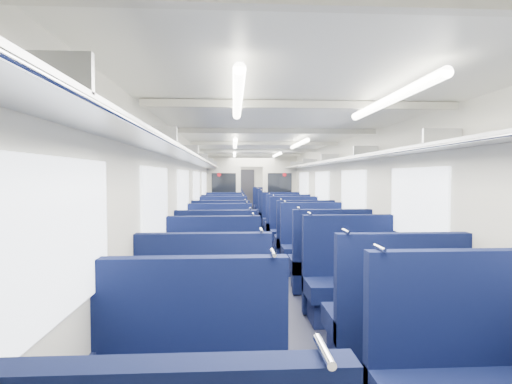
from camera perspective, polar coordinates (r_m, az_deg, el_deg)
name	(u,v)px	position (r m, az deg, el deg)	size (l,w,h in m)	color
floor	(258,248)	(9.55, 0.30, -8.01)	(2.80, 18.00, 0.01)	black
ceiling	(258,149)	(9.42, 0.30, 6.20)	(2.80, 18.00, 0.01)	silver
wall_left	(198,199)	(9.43, -8.22, -0.97)	(0.02, 18.00, 2.35)	beige
dado_left	(199,234)	(9.51, -8.10, -5.94)	(0.03, 17.90, 0.70)	#0F1533
wall_right	(317,198)	(9.60, 8.67, -0.92)	(0.02, 18.00, 2.35)	beige
dado_right	(316,233)	(9.68, 8.55, -5.80)	(0.03, 17.90, 0.70)	#0F1533
wall_far	(246,188)	(18.40, -1.44, 0.63)	(2.80, 0.02, 2.35)	beige
luggage_rack_left	(206,165)	(9.40, -7.11, 3.89)	(0.36, 17.40, 0.18)	#B2B5BA
luggage_rack_right	(309,165)	(9.55, 7.60, 3.86)	(0.36, 17.40, 0.18)	#B2B5BA
windows	(259,189)	(8.94, 0.48, 0.44)	(2.78, 15.60, 0.75)	white
ceiling_fittings	(259,150)	(9.15, 0.40, 5.93)	(2.70, 16.06, 0.11)	beige
end_door	(246,191)	(18.34, -1.43, 0.08)	(0.75, 0.06, 2.00)	black
bulkhead	(252,191)	(12.59, -0.60, 0.13)	(2.80, 0.10, 2.35)	beige
seat_4	(206,325)	(3.75, -7.18, -18.31)	(1.14, 0.63, 1.26)	#0C153D
seat_5	(394,325)	(3.92, 19.01, -17.50)	(1.14, 0.63, 1.26)	#0C153D
seat_6	(212,290)	(4.79, -6.26, -13.69)	(1.14, 0.63, 1.26)	#0C153D
seat_7	(352,286)	(5.04, 13.49, -12.93)	(1.14, 0.63, 1.26)	#0C153D
seat_8	(216,267)	(5.90, -5.67, -10.64)	(1.14, 0.63, 1.26)	#0C153D
seat_9	(329,265)	(6.11, 10.36, -10.21)	(1.14, 0.63, 1.26)	#0C153D
seat_10	(219,253)	(6.93, -5.30, -8.69)	(1.14, 0.63, 1.26)	#0C153D
seat_11	(313,250)	(7.24, 8.13, -8.22)	(1.14, 0.63, 1.26)	#0C153D
seat_12	(221,242)	(8.09, -5.00, -7.10)	(1.14, 0.63, 1.26)	#0C153D
seat_13	(304,242)	(8.14, 6.84, -7.05)	(1.14, 0.63, 1.26)	#0C153D
seat_14	(223,233)	(9.30, -4.77, -5.87)	(1.14, 0.63, 1.26)	#0C153D
seat_15	(295,234)	(9.26, 5.59, -5.91)	(1.14, 0.63, 1.26)	#0C153D
seat_16	(224,227)	(10.40, -4.61, -5.00)	(1.14, 0.63, 1.26)	#0C153D
seat_17	(287,226)	(10.57, 4.47, -4.88)	(1.14, 0.63, 1.26)	#0C153D
seat_18	(225,222)	(11.54, -4.47, -4.28)	(1.14, 0.63, 1.26)	#0C153D
seat_19	(282,221)	(11.74, 3.69, -4.16)	(1.14, 0.63, 1.26)	#0C153D
seat_20	(226,215)	(13.53, -4.29, -3.31)	(1.14, 0.63, 1.26)	#0C153D
seat_21	(275,215)	(13.62, 2.72, -3.27)	(1.14, 0.63, 1.26)	#0C153D
seat_22	(227,212)	(14.79, -4.21, -2.83)	(1.14, 0.63, 1.26)	#0C153D
seat_23	(271,212)	(14.86, 2.22, -2.80)	(1.14, 0.63, 1.26)	#0C153D
seat_24	(227,209)	(15.88, -4.14, -2.48)	(1.14, 0.63, 1.26)	#0C153D
seat_25	(269,209)	(15.80, 1.89, -2.50)	(1.14, 0.63, 1.26)	#0C153D
seat_26	(227,207)	(17.03, -4.08, -2.15)	(1.14, 0.63, 1.26)	#0C153D
seat_27	(266,207)	(17.08, 1.50, -2.14)	(1.14, 0.63, 1.26)	#0C153D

